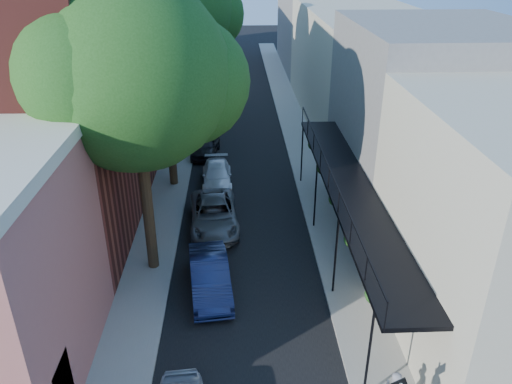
{
  "coord_description": "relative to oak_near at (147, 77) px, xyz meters",
  "views": [
    {
      "loc": [
        -0.29,
        -7.32,
        12.01
      ],
      "look_at": [
        0.49,
        11.26,
        2.8
      ],
      "focal_mm": 35.0,
      "sensor_mm": 36.0,
      "label": 1
    }
  ],
  "objects": [
    {
      "name": "parked_car_b",
      "position": [
        1.97,
        -1.89,
        -7.19
      ],
      "size": [
        1.94,
        4.3,
        1.37
      ],
      "primitive_type": "imported",
      "rotation": [
        0.0,
        0.0,
        0.12
      ],
      "color": "#161E45",
      "rests_on": "ground"
    },
    {
      "name": "buildings_left",
      "position": [
        -5.93,
        18.5,
        -2.94
      ],
      "size": [
        10.1,
        59.1,
        12.0
      ],
      "color": "#B3655C",
      "rests_on": "ground"
    },
    {
      "name": "buildings_right",
      "position": [
        12.36,
        19.23,
        -3.45
      ],
      "size": [
        9.8,
        55.0,
        10.0
      ],
      "color": "#BBB39A",
      "rests_on": "ground"
    },
    {
      "name": "sidewalk_right",
      "position": [
        7.37,
        19.74,
        -7.82
      ],
      "size": [
        2.0,
        64.0,
        0.12
      ],
      "primitive_type": "cube",
      "color": "gray",
      "rests_on": "ground"
    },
    {
      "name": "oak_near",
      "position": [
        0.0,
        0.0,
        0.0
      ],
      "size": [
        7.48,
        6.8,
        11.42
      ],
      "color": "black",
      "rests_on": "ground"
    },
    {
      "name": "road_surface",
      "position": [
        3.37,
        19.74,
        -7.87
      ],
      "size": [
        6.0,
        64.0,
        0.01
      ],
      "primitive_type": "cube",
      "color": "black",
      "rests_on": "ground"
    },
    {
      "name": "parked_car_c",
      "position": [
        1.97,
        3.02,
        -7.22
      ],
      "size": [
        2.53,
        4.9,
        1.32
      ],
      "primitive_type": "imported",
      "rotation": [
        0.0,
        0.0,
        0.07
      ],
      "color": "#5B5E63",
      "rests_on": "ground"
    },
    {
      "name": "oak_mid",
      "position": [
        -0.05,
        7.97,
        -0.82
      ],
      "size": [
        6.6,
        6.0,
        10.2
      ],
      "color": "black",
      "rests_on": "ground"
    },
    {
      "name": "sidewalk_left",
      "position": [
        -0.63,
        19.74,
        -7.82
      ],
      "size": [
        2.0,
        64.0,
        0.12
      ],
      "primitive_type": "cube",
      "color": "gray",
      "rests_on": "ground"
    },
    {
      "name": "parked_car_d",
      "position": [
        1.97,
        7.66,
        -7.31
      ],
      "size": [
        1.75,
        3.98,
        1.14
      ],
      "primitive_type": "imported",
      "rotation": [
        0.0,
        0.0,
        0.04
      ],
      "color": "white",
      "rests_on": "ground"
    },
    {
      "name": "parked_car_e",
      "position": [
        1.12,
        12.16,
        -7.24
      ],
      "size": [
        1.92,
        3.87,
        1.27
      ],
      "primitive_type": "imported",
      "rotation": [
        0.0,
        0.0,
        -0.12
      ],
      "color": "black",
      "rests_on": "ground"
    },
    {
      "name": "oak_far",
      "position": [
        0.01,
        17.01,
        0.38
      ],
      "size": [
        7.7,
        7.0,
        11.9
      ],
      "color": "black",
      "rests_on": "ground"
    }
  ]
}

